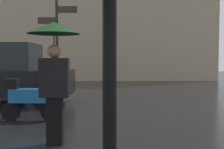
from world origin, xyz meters
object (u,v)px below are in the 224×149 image
object	(u,v)px
parked_scooter	(29,98)
parked_car_right	(7,74)
pedestrian_with_umbrella	(55,55)
street_signpost	(58,45)

from	to	relation	value
parked_scooter	parked_car_right	world-z (taller)	parked_car_right
pedestrian_with_umbrella	street_signpost	size ratio (longest dim) A/B	0.68
pedestrian_with_umbrella	street_signpost	xyz separation A→B (m)	(-0.52, 2.97, 0.31)
parked_scooter	street_signpost	world-z (taller)	street_signpost
pedestrian_with_umbrella	parked_car_right	xyz separation A→B (m)	(-2.46, 4.29, -0.56)
parked_car_right	pedestrian_with_umbrella	bearing A→B (deg)	-59.95
parked_scooter	pedestrian_with_umbrella	bearing A→B (deg)	-45.96
parked_car_right	street_signpost	bearing A→B (deg)	-33.94
pedestrian_with_umbrella	parked_scooter	size ratio (longest dim) A/B	1.51
parked_car_right	parked_scooter	bearing A→B (deg)	-59.07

